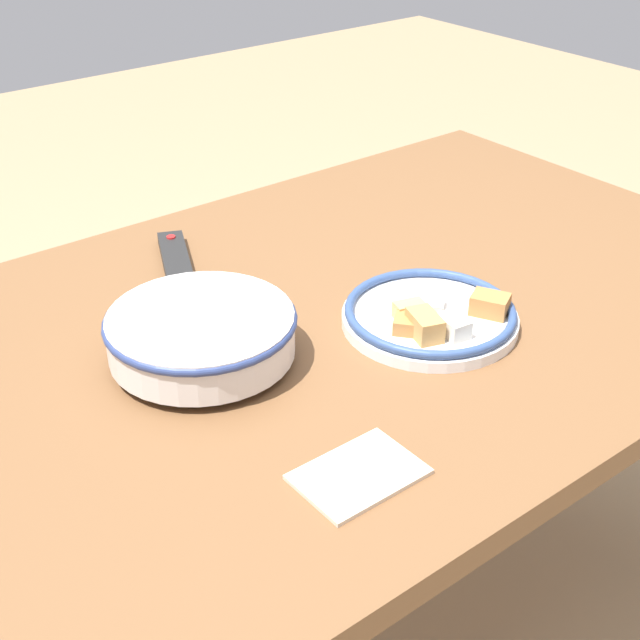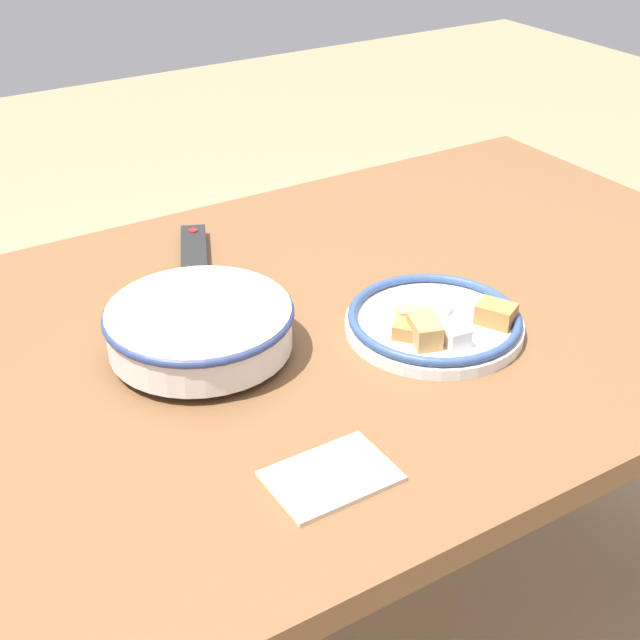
{
  "view_description": "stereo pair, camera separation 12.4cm",
  "coord_description": "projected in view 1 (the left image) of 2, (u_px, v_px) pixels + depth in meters",
  "views": [
    {
      "loc": [
        -0.82,
        -0.95,
        1.46
      ],
      "look_at": [
        -0.12,
        -0.06,
        0.78
      ],
      "focal_mm": 50.0,
      "sensor_mm": 36.0,
      "label": 1
    },
    {
      "loc": [
        -0.72,
        -1.02,
        1.46
      ],
      "look_at": [
        -0.12,
        -0.06,
        0.78
      ],
      "focal_mm": 50.0,
      "sensor_mm": 36.0,
      "label": 2
    }
  ],
  "objects": [
    {
      "name": "noodle_bowl",
      "position": [
        201.0,
        334.0,
        1.28
      ],
      "size": [
        0.28,
        0.28,
        0.08
      ],
      "color": "silver",
      "rests_on": "dining_table"
    },
    {
      "name": "food_plate",
      "position": [
        431.0,
        316.0,
        1.37
      ],
      "size": [
        0.27,
        0.27,
        0.05
      ],
      "color": "white",
      "rests_on": "dining_table"
    },
    {
      "name": "ground_plane",
      "position": [
        350.0,
        615.0,
        1.83
      ],
      "size": [
        8.0,
        8.0,
        0.0
      ],
      "primitive_type": "plane",
      "color": "#9E8460"
    },
    {
      "name": "dining_table",
      "position": [
        357.0,
        340.0,
        1.49
      ],
      "size": [
        1.49,
        0.99,
        0.74
      ],
      "color": "brown",
      "rests_on": "ground_plane"
    },
    {
      "name": "tv_remote",
      "position": [
        175.0,
        258.0,
        1.56
      ],
      "size": [
        0.12,
        0.19,
        0.02
      ],
      "rotation": [
        0.0,
        0.0,
        5.86
      ],
      "color": "black",
      "rests_on": "dining_table"
    },
    {
      "name": "folded_napkin",
      "position": [
        359.0,
        474.0,
        1.08
      ],
      "size": [
        0.15,
        0.11,
        0.01
      ],
      "color": "beige",
      "rests_on": "dining_table"
    }
  ]
}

